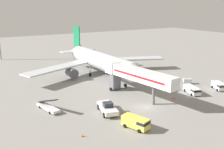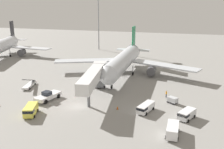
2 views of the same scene
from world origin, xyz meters
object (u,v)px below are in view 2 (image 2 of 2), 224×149
Objects in this scene: service_van_rear_right at (187,114)px; service_van_far_center at (173,129)px; baggage_cart_outer_right at (173,100)px; airplane_background at (2,46)px; service_van_outer_left at (146,107)px; ground_crew_worker_foreground at (166,94)px; airplane_at_gate at (124,61)px; apron_light_mast at (98,10)px; safety_cone_bravo at (117,108)px; service_van_far_left at (31,110)px; belt_loader_truck at (29,84)px; jet_bridge at (94,76)px; pushback_tug at (48,96)px.

service_van_far_center is at bearing -106.98° from service_van_rear_right.
airplane_background reaches higher than baggage_cart_outer_right.
service_van_outer_left reaches higher than ground_crew_worker_foreground.
airplane_at_gate is 9.56× the size of service_van_rear_right.
safety_cone_bravo is at bearing -67.96° from apron_light_mast.
ground_crew_worker_foreground is (3.61, 10.45, -0.12)m from service_van_outer_left.
baggage_cart_outer_right is (-0.96, 15.73, -0.34)m from service_van_far_center.
service_van_outer_left is at bearing 19.98° from service_van_far_left.
belt_loader_truck reaches higher than ground_crew_worker_foreground.
service_van_far_left is 33.01m from ground_crew_worker_foreground.
jet_bridge is at bearing 55.78° from service_van_far_left.
airplane_background is at bearing 155.45° from baggage_cart_outer_right.
ground_crew_worker_foreground is (-1.79, 3.64, 0.12)m from baggage_cart_outer_right.
ground_crew_worker_foreground is at bearing 116.12° from baggage_cart_outer_right.
apron_light_mast is (-34.72, 69.80, 18.16)m from service_van_outer_left.
apron_light_mast is (-20.76, 64.41, 13.66)m from jet_bridge.
airplane_background reaches higher than belt_loader_truck.
baggage_cart_outer_right is (-3.30, 8.04, -0.26)m from service_van_rear_right.
pushback_tug is 0.19× the size of airplane_background.
service_van_outer_left is (11.74, -27.53, -3.71)m from airplane_at_gate.
pushback_tug is at bearing -167.86° from baggage_cart_outer_right.
baggage_cart_outer_right is 0.07× the size of airplane_background.
belt_loader_truck is 0.26× the size of apron_light_mast.
pushback_tug is 18.01m from safety_cone_bravo.
airplane_background is at bearing 151.60° from service_van_rear_right.
pushback_tug is at bearing -36.79° from belt_loader_truck.
pushback_tug is at bearing 95.78° from service_van_far_left.
belt_loader_truck is 35.45m from service_van_outer_left.
service_van_outer_left is at bearing -109.07° from ground_crew_worker_foreground.
service_van_rear_right is at bearing -3.50° from safety_cone_bravo.
service_van_outer_left is at bearing -21.08° from jet_bridge.
service_van_far_center is (18.10, -36.45, -3.60)m from airplane_at_gate.
service_van_rear_right is at bearing 73.02° from service_van_far_center.
service_van_far_left is at bearing -56.14° from belt_loader_truck.
service_van_far_center is (-2.35, -7.69, 0.08)m from service_van_rear_right.
belt_loader_truck is 38.22m from ground_crew_worker_foreground.
jet_bridge is 2.87× the size of pushback_tug.
service_van_rear_right is 8.04m from service_van_far_center.
pushback_tug reaches higher than service_van_far_center.
safety_cone_bravo is 77.95m from apron_light_mast.
service_van_far_center is at bearing -22.55° from belt_loader_truck.
belt_loader_truck is 0.18× the size of airplane_background.
pushback_tug is 1.05× the size of belt_loader_truck.
belt_loader_truck is at bearing 178.21° from baggage_cart_outer_right.
service_van_rear_right is (43.23, -9.29, 0.32)m from belt_loader_truck.
jet_bridge is at bearing 163.73° from service_van_rear_right.
airplane_at_gate is 2.26× the size of jet_bridge.
service_van_far_center is (30.67, -9.34, 0.09)m from pushback_tug.
service_van_outer_left is 80.04m from apron_light_mast.
pushback_tug is at bearing -114.87° from airplane_at_gate.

